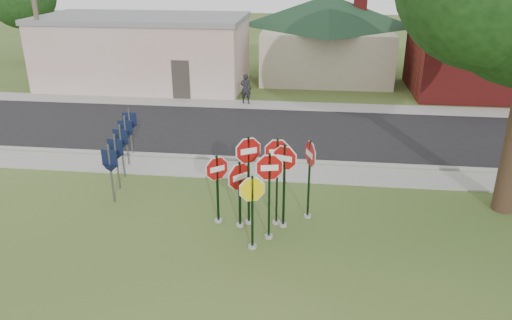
# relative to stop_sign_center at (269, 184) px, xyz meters

# --- Properties ---
(ground) EXTENTS (120.00, 120.00, 0.00)m
(ground) POSITION_rel_stop_sign_center_xyz_m (-0.25, -0.88, -1.69)
(ground) COLOR #314D1D
(ground) RESTS_ON ground
(sidewalk_near) EXTENTS (60.00, 1.60, 0.06)m
(sidewalk_near) POSITION_rel_stop_sign_center_xyz_m (-0.25, 4.62, -1.66)
(sidewalk_near) COLOR gray
(sidewalk_near) RESTS_ON ground
(road) EXTENTS (60.00, 7.00, 0.04)m
(road) POSITION_rel_stop_sign_center_xyz_m (-0.25, 9.12, -1.67)
(road) COLOR black
(road) RESTS_ON ground
(sidewalk_far) EXTENTS (60.00, 1.60, 0.06)m
(sidewalk_far) POSITION_rel_stop_sign_center_xyz_m (-0.25, 13.42, -1.66)
(sidewalk_far) COLOR gray
(sidewalk_far) RESTS_ON ground
(curb) EXTENTS (60.00, 0.20, 0.14)m
(curb) POSITION_rel_stop_sign_center_xyz_m (-0.25, 5.62, -1.62)
(curb) COLOR gray
(curb) RESTS_ON ground
(stop_sign_center) EXTENTS (1.02, 0.24, 2.72)m
(stop_sign_center) POSITION_rel_stop_sign_center_xyz_m (0.00, 0.00, 0.00)
(stop_sign_center) COLOR gray
(stop_sign_center) RESTS_ON ground
(stop_sign_yellow) EXTENTS (0.92, 0.33, 2.27)m
(stop_sign_yellow) POSITION_rel_stop_sign_center_xyz_m (-0.40, -0.58, -0.34)
(stop_sign_yellow) COLOR gray
(stop_sign_yellow) RESTS_ON ground
(stop_sign_left) EXTENTS (0.76, 0.86, 2.19)m
(stop_sign_left) POSITION_rel_stop_sign_center_xyz_m (-0.91, 0.56, -0.38)
(stop_sign_left) COLOR gray
(stop_sign_left) RESTS_ON ground
(stop_sign_right) EXTENTS (0.96, 0.35, 2.71)m
(stop_sign_right) POSITION_rel_stop_sign_center_xyz_m (0.37, 0.71, -0.01)
(stop_sign_right) COLOR gray
(stop_sign_right) RESTS_ON ground
(stop_sign_back_right) EXTENTS (1.02, 0.24, 2.84)m
(stop_sign_back_right) POSITION_rel_stop_sign_center_xyz_m (0.15, 0.84, 0.08)
(stop_sign_back_right) COLOR gray
(stop_sign_back_right) RESTS_ON ground
(stop_sign_back_left) EXTENTS (0.93, 0.57, 2.89)m
(stop_sign_back_left) POSITION_rel_stop_sign_center_xyz_m (-0.68, 0.77, 0.13)
(stop_sign_back_left) COLOR gray
(stop_sign_back_left) RESTS_ON ground
(stop_sign_far_right) EXTENTS (0.41, 0.99, 2.64)m
(stop_sign_far_right) POSITION_rel_stop_sign_center_xyz_m (1.07, 1.36, -0.05)
(stop_sign_far_right) COLOR gray
(stop_sign_far_right) RESTS_ON ground
(stop_sign_far_left) EXTENTS (0.79, 0.65, 2.26)m
(stop_sign_far_left) POSITION_rel_stop_sign_center_xyz_m (-1.61, 0.74, -0.33)
(stop_sign_far_left) COLOR gray
(stop_sign_far_left) RESTS_ON ground
(route_sign_row) EXTENTS (1.43, 4.63, 2.00)m
(route_sign_row) POSITION_rel_stop_sign_center_xyz_m (-5.65, 3.62, -0.47)
(route_sign_row) COLOR #59595E
(route_sign_row) RESTS_ON ground
(building_stucco) EXTENTS (12.20, 6.20, 4.20)m
(building_stucco) POSITION_rel_stop_sign_center_xyz_m (-9.25, 17.12, 0.46)
(building_stucco) COLOR beige
(building_stucco) RESTS_ON ground
(building_house) EXTENTS (11.60, 11.60, 6.20)m
(building_house) POSITION_rel_stop_sign_center_xyz_m (1.76, 21.12, 1.95)
(building_house) COLOR #C2B49A
(building_house) RESTS_ON ground
(building_brick) EXTENTS (10.20, 6.20, 4.75)m
(building_brick) POSITION_rel_stop_sign_center_xyz_m (11.75, 17.62, 0.71)
(building_brick) COLOR maroon
(building_brick) RESTS_ON ground
(utility_pole_near) EXTENTS (2.20, 0.26, 9.50)m
(utility_pole_near) POSITION_rel_stop_sign_center_xyz_m (-14.25, 14.32, 3.27)
(utility_pole_near) COLOR #46382F
(utility_pole_near) RESTS_ON ground
(pedestrian) EXTENTS (0.62, 0.43, 1.62)m
(pedestrian) POSITION_rel_stop_sign_center_xyz_m (-2.55, 13.56, -0.82)
(pedestrian) COLOR black
(pedestrian) RESTS_ON sidewalk_far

